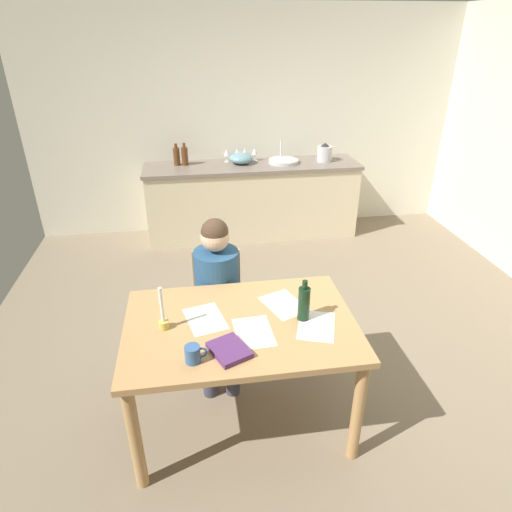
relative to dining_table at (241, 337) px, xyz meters
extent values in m
cube|color=#7A6B56|center=(0.50, 0.69, -0.69)|extent=(5.20, 5.20, 0.04)
cube|color=beige|center=(0.50, 3.29, 0.63)|extent=(5.20, 0.12, 2.60)
cube|color=beige|center=(0.50, 2.93, -0.24)|extent=(2.51, 0.60, 0.86)
cube|color=#72665B|center=(0.50, 2.93, 0.21)|extent=(2.55, 0.64, 0.04)
cube|color=tan|center=(0.00, 0.00, 0.09)|extent=(1.37, 0.92, 0.04)
cylinder|color=tan|center=(-0.63, -0.40, -0.30)|extent=(0.07, 0.07, 0.74)
cylinder|color=tan|center=(0.63, -0.40, -0.30)|extent=(0.07, 0.07, 0.74)
cylinder|color=tan|center=(-0.63, 0.40, -0.30)|extent=(0.07, 0.07, 0.74)
cylinder|color=tan|center=(0.63, 0.40, -0.30)|extent=(0.07, 0.07, 0.74)
cube|color=tan|center=(-0.10, 0.64, -0.23)|extent=(0.42, 0.42, 0.04)
cube|color=tan|center=(-0.09, 0.82, -0.02)|extent=(0.36, 0.05, 0.40)
cylinder|color=tan|center=(-0.28, 0.48, -0.45)|extent=(0.04, 0.04, 0.44)
cylinder|color=tan|center=(0.06, 0.46, -0.45)|extent=(0.04, 0.04, 0.44)
cylinder|color=tan|center=(-0.26, 0.82, -0.45)|extent=(0.04, 0.04, 0.44)
cylinder|color=tan|center=(0.08, 0.80, -0.45)|extent=(0.04, 0.04, 0.44)
cylinder|color=navy|center=(-0.10, 0.62, 0.03)|extent=(0.34, 0.34, 0.50)
sphere|color=#D8AD8C|center=(-0.10, 0.62, 0.39)|extent=(0.20, 0.20, 0.20)
sphere|color=#473323|center=(-0.10, 0.62, 0.43)|extent=(0.19, 0.19, 0.19)
cylinder|color=#383847|center=(-0.19, 0.43, -0.22)|extent=(0.15, 0.39, 0.13)
cylinder|color=#383847|center=(-0.20, 0.25, -0.45)|extent=(0.10, 0.10, 0.45)
cylinder|color=#383847|center=(-0.03, 0.43, -0.22)|extent=(0.15, 0.39, 0.13)
cylinder|color=#383847|center=(-0.04, 0.24, -0.45)|extent=(0.10, 0.10, 0.45)
cylinder|color=#33598C|center=(-0.29, -0.30, 0.15)|extent=(0.08, 0.08, 0.10)
torus|color=#33598C|center=(-0.24, -0.30, 0.16)|extent=(0.07, 0.01, 0.07)
cylinder|color=gold|center=(-0.45, 0.02, 0.13)|extent=(0.06, 0.06, 0.05)
cylinder|color=white|center=(-0.45, 0.02, 0.27)|extent=(0.02, 0.02, 0.23)
cube|color=#522B60|center=(-0.09, -0.26, 0.12)|extent=(0.25, 0.27, 0.03)
cube|color=white|center=(-0.21, 0.07, 0.11)|extent=(0.28, 0.34, 0.00)
cube|color=white|center=(0.44, -0.10, 0.11)|extent=(0.29, 0.35, 0.00)
cube|color=white|center=(0.06, -0.10, 0.11)|extent=(0.22, 0.31, 0.00)
cube|color=white|center=(0.30, 0.15, 0.11)|extent=(0.30, 0.35, 0.00)
cylinder|color=black|center=(0.38, -0.01, 0.21)|extent=(0.07, 0.07, 0.21)
cylinder|color=black|center=(0.38, -0.01, 0.34)|extent=(0.03, 0.03, 0.05)
cylinder|color=#B2B7BC|center=(0.87, 2.93, 0.25)|extent=(0.36, 0.36, 0.04)
cylinder|color=silver|center=(0.87, 3.09, 0.35)|extent=(0.02, 0.02, 0.24)
cylinder|color=#593319|center=(-0.38, 3.03, 0.33)|extent=(0.08, 0.08, 0.20)
cylinder|color=#593319|center=(-0.38, 3.03, 0.46)|extent=(0.03, 0.03, 0.05)
cylinder|color=#593319|center=(-0.29, 3.02, 0.33)|extent=(0.08, 0.08, 0.21)
cylinder|color=#593319|center=(-0.29, 3.02, 0.46)|extent=(0.03, 0.03, 0.05)
ellipsoid|color=#668C99|center=(0.37, 2.98, 0.29)|extent=(0.28, 0.28, 0.13)
cylinder|color=#B7BABF|center=(1.37, 2.93, 0.32)|extent=(0.18, 0.18, 0.18)
cone|color=#262628|center=(1.37, 2.93, 0.43)|extent=(0.11, 0.11, 0.04)
cylinder|color=silver|center=(0.55, 3.08, 0.23)|extent=(0.06, 0.06, 0.00)
cylinder|color=silver|center=(0.55, 3.08, 0.27)|extent=(0.01, 0.01, 0.07)
cone|color=silver|center=(0.55, 3.08, 0.34)|extent=(0.07, 0.07, 0.08)
cylinder|color=silver|center=(0.43, 3.08, 0.23)|extent=(0.06, 0.06, 0.00)
cylinder|color=silver|center=(0.43, 3.08, 0.27)|extent=(0.01, 0.01, 0.07)
cone|color=silver|center=(0.43, 3.08, 0.34)|extent=(0.07, 0.07, 0.08)
cylinder|color=silver|center=(0.33, 3.08, 0.23)|extent=(0.06, 0.06, 0.00)
cylinder|color=silver|center=(0.33, 3.08, 0.27)|extent=(0.01, 0.01, 0.07)
cone|color=silver|center=(0.33, 3.08, 0.34)|extent=(0.07, 0.07, 0.08)
cylinder|color=silver|center=(0.21, 3.08, 0.23)|extent=(0.06, 0.06, 0.00)
cylinder|color=silver|center=(0.21, 3.08, 0.27)|extent=(0.01, 0.01, 0.07)
cone|color=silver|center=(0.21, 3.08, 0.34)|extent=(0.07, 0.07, 0.08)
camera|label=1|loc=(-0.23, -2.12, 1.67)|focal=30.78mm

